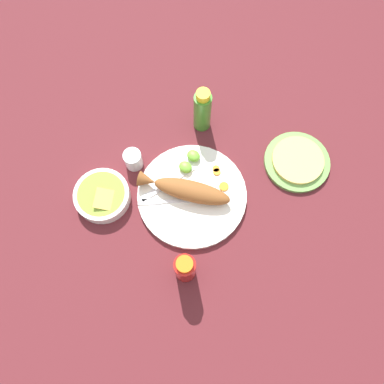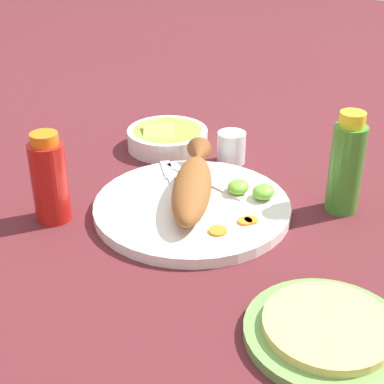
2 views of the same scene
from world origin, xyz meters
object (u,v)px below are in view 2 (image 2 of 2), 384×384
fork_far (199,178)px  hot_sauce_bottle_green (346,165)px  salt_cup (231,149)px  guacamole_bowl (167,138)px  hot_sauce_bottle_red (49,179)px  main_plate (192,207)px  fried_fish (193,184)px  fork_near (172,181)px  tortilla_plate (327,334)px

fork_far → hot_sauce_bottle_green: 0.26m
salt_cup → guacamole_bowl: size_ratio=0.38×
fork_far → hot_sauce_bottle_red: hot_sauce_bottle_red is taller
fork_far → hot_sauce_bottle_red: size_ratio=1.22×
main_plate → fried_fish: bearing=-152.6°
hot_sauce_bottle_green → hot_sauce_bottle_red: bearing=-54.0°
main_plate → hot_sauce_bottle_red: bearing=-52.7°
fork_far → hot_sauce_bottle_green: (-0.06, 0.24, 0.06)m
fried_fish → fork_near: bearing=-142.4°
hot_sauce_bottle_green → salt_cup: (-0.06, -0.24, -0.05)m
hot_sauce_bottle_green → guacamole_bowl: 0.39m
fork_near → hot_sauce_bottle_green: hot_sauce_bottle_green is taller
fork_near → main_plate: bearing=-166.0°
fork_far → guacamole_bowl: (-0.11, -0.15, 0.00)m
salt_cup → main_plate: bearing=10.9°
hot_sauce_bottle_red → salt_cup: 0.37m
guacamole_bowl → hot_sauce_bottle_green: bearing=82.5°
hot_sauce_bottle_red → salt_cup: bearing=157.7°
hot_sauce_bottle_green → fried_fish: bearing=-59.2°
fork_near → fork_far: 0.05m
fork_far → tortilla_plate: bearing=158.8°
fried_fish → fork_far: bearing=176.3°
fried_fish → fork_near: size_ratio=1.88×
fork_near → hot_sauce_bottle_red: 0.22m
tortilla_plate → hot_sauce_bottle_green: bearing=-163.0°
main_plate → hot_sauce_bottle_red: hot_sauce_bottle_red is taller
fried_fish → tortilla_plate: fried_fish is taller
main_plate → hot_sauce_bottle_green: size_ratio=1.89×
hot_sauce_bottle_red → fork_near: bearing=149.0°
fried_fish → salt_cup: 0.19m
guacamole_bowl → tortilla_plate: bearing=53.1°
guacamole_bowl → salt_cup: bearing=94.5°
fork_near → fried_fish: bearing=-158.8°
fork_near → hot_sauce_bottle_red: hot_sauce_bottle_red is taller
fork_far → hot_sauce_bottle_red: 0.26m
fried_fish → hot_sauce_bottle_red: hot_sauce_bottle_red is taller
tortilla_plate → guacamole_bowl: bearing=-126.9°
main_plate → tortilla_plate: main_plate is taller
fork_far → salt_cup: (-0.13, -0.00, 0.01)m
hot_sauce_bottle_green → guacamole_bowl: hot_sauce_bottle_green is taller
fork_far → guacamole_bowl: bearing=-23.0°
fork_far → salt_cup: size_ratio=2.98×
salt_cup → hot_sauce_bottle_red: bearing=-22.3°
fork_near → fork_far: bearing=-89.6°
main_plate → fried_fish: 0.04m
fork_near → salt_cup: (-0.16, 0.03, 0.01)m
salt_cup → guacamole_bowl: bearing=-85.5°
salt_cup → fork_far: bearing=1.7°
main_plate → hot_sauce_bottle_red: (0.14, -0.18, 0.06)m
salt_cup → fried_fish: bearing=9.5°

